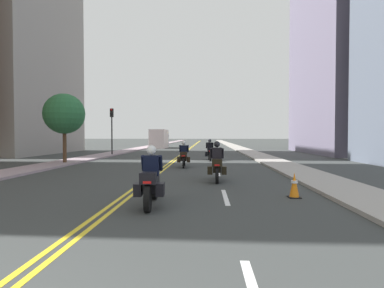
# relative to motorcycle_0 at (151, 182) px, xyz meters

# --- Properties ---
(ground_plane) EXTENTS (264.00, 264.00, 0.00)m
(ground_plane) POSITION_rel_motorcycle_0_xyz_m (-1.00, 41.33, -0.65)
(ground_plane) COLOR #353837
(sidewalk_left) EXTENTS (2.16, 144.00, 0.12)m
(sidewalk_left) POSITION_rel_motorcycle_0_xyz_m (-8.21, 41.33, -0.59)
(sidewalk_left) COLOR gray
(sidewalk_left) RESTS_ON ground
(sidewalk_right) EXTENTS (2.16, 144.00, 0.12)m
(sidewalk_right) POSITION_rel_motorcycle_0_xyz_m (6.20, 41.33, -0.59)
(sidewalk_right) COLOR #9E9890
(sidewalk_right) RESTS_ON ground
(centreline_yellow_inner) EXTENTS (0.12, 132.00, 0.01)m
(centreline_yellow_inner) POSITION_rel_motorcycle_0_xyz_m (-1.12, 41.33, -0.65)
(centreline_yellow_inner) COLOR yellow
(centreline_yellow_inner) RESTS_ON ground
(centreline_yellow_outer) EXTENTS (0.12, 132.00, 0.01)m
(centreline_yellow_outer) POSITION_rel_motorcycle_0_xyz_m (-0.88, 41.33, -0.65)
(centreline_yellow_outer) COLOR yellow
(centreline_yellow_outer) RESTS_ON ground
(lane_dashes_white) EXTENTS (0.14, 56.40, 0.01)m
(lane_dashes_white) POSITION_rel_motorcycle_0_xyz_m (2.06, 22.33, -0.65)
(lane_dashes_white) COLOR silver
(lane_dashes_white) RESTS_ON ground
(building_left_1) EXTENTS (6.92, 14.28, 26.54)m
(building_left_1) POSITION_rel_motorcycle_0_xyz_m (-17.67, 23.23, 12.62)
(building_left_1) COLOR gray
(building_left_1) RESTS_ON ground
(building_right_1) EXTENTS (8.60, 14.44, 21.11)m
(building_right_1) POSITION_rel_motorcycle_0_xyz_m (16.51, 25.30, 9.90)
(building_right_1) COLOR slate
(building_right_1) RESTS_ON ground
(motorcycle_0) EXTENTS (0.78, 2.20, 1.63)m
(motorcycle_0) POSITION_rel_motorcycle_0_xyz_m (0.00, 0.00, 0.00)
(motorcycle_0) COLOR black
(motorcycle_0) RESTS_ON ground
(motorcycle_1) EXTENTS (0.77, 2.15, 1.66)m
(motorcycle_1) POSITION_rel_motorcycle_0_xyz_m (1.91, 4.58, 0.01)
(motorcycle_1) COLOR black
(motorcycle_1) RESTS_ON ground
(motorcycle_2) EXTENTS (0.78, 2.22, 1.58)m
(motorcycle_2) POSITION_rel_motorcycle_0_xyz_m (0.11, 10.14, 0.00)
(motorcycle_2) COLOR black
(motorcycle_2) RESTS_ON ground
(motorcycle_3) EXTENTS (0.78, 2.15, 1.65)m
(motorcycle_3) POSITION_rel_motorcycle_0_xyz_m (1.71, 14.99, 0.02)
(motorcycle_3) COLOR black
(motorcycle_3) RESTS_ON ground
(traffic_cone_0) EXTENTS (0.36, 0.36, 0.76)m
(traffic_cone_0) POSITION_rel_motorcycle_0_xyz_m (4.16, 1.33, -0.27)
(traffic_cone_0) COLOR black
(traffic_cone_0) RESTS_ON ground
(traffic_light_near) EXTENTS (0.28, 0.38, 4.46)m
(traffic_light_near) POSITION_rel_motorcycle_0_xyz_m (-7.53, 20.46, 2.45)
(traffic_light_near) COLOR black
(traffic_light_near) RESTS_ON ground
(street_tree_0) EXTENTS (2.67, 2.67, 4.68)m
(street_tree_0) POSITION_rel_motorcycle_0_xyz_m (-7.95, 11.71, 2.67)
(street_tree_0) COLOR #503621
(street_tree_0) RESTS_ON ground
(parked_truck) EXTENTS (2.20, 6.50, 2.80)m
(parked_truck) POSITION_rel_motorcycle_0_xyz_m (-5.73, 38.19, 0.62)
(parked_truck) COLOR silver
(parked_truck) RESTS_ON ground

